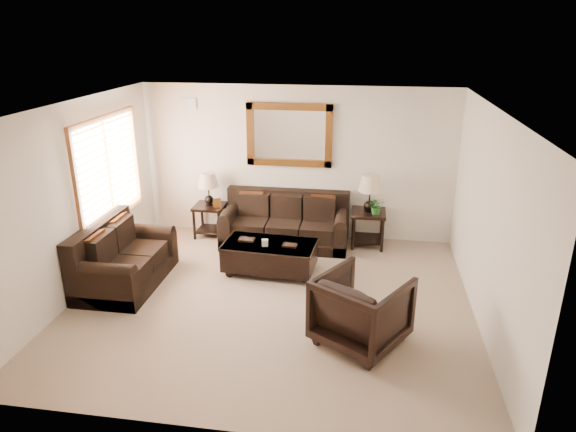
% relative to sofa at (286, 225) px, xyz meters
% --- Properties ---
extents(room, '(5.51, 5.01, 2.71)m').
position_rel_sofa_xyz_m(room, '(0.13, -2.07, 1.03)').
color(room, '#A0846E').
rests_on(room, ground).
extents(window, '(0.07, 1.96, 1.66)m').
position_rel_sofa_xyz_m(window, '(-2.57, -1.17, 1.23)').
color(window, white).
rests_on(window, room).
extents(mirror, '(1.50, 0.06, 1.10)m').
position_rel_sofa_xyz_m(mirror, '(-0.00, 0.40, 1.53)').
color(mirror, '#502710').
rests_on(mirror, room).
extents(air_vent, '(0.25, 0.02, 0.18)m').
position_rel_sofa_xyz_m(air_vent, '(-1.77, 0.41, 2.03)').
color(air_vent, '#999999').
rests_on(air_vent, room).
extents(sofa, '(2.19, 0.95, 0.90)m').
position_rel_sofa_xyz_m(sofa, '(0.00, 0.00, 0.00)').
color(sofa, black).
rests_on(sofa, room).
extents(loveseat, '(0.99, 1.67, 0.94)m').
position_rel_sofa_xyz_m(loveseat, '(-2.16, -1.88, 0.02)').
color(loveseat, black).
rests_on(loveseat, room).
extents(end_table_left, '(0.54, 0.54, 1.19)m').
position_rel_sofa_xyz_m(end_table_left, '(-1.41, 0.12, 0.45)').
color(end_table_left, black).
rests_on(end_table_left, room).
extents(end_table_right, '(0.58, 0.58, 1.27)m').
position_rel_sofa_xyz_m(end_table_right, '(1.43, 0.10, 0.51)').
color(end_table_right, black).
rests_on(end_table_right, room).
extents(coffee_table, '(1.46, 0.86, 0.60)m').
position_rel_sofa_xyz_m(coffee_table, '(-0.06, -1.17, -0.03)').
color(coffee_table, black).
rests_on(coffee_table, room).
extents(armchair, '(1.27, 1.25, 0.97)m').
position_rel_sofa_xyz_m(armchair, '(1.38, -2.89, 0.16)').
color(armchair, black).
rests_on(armchair, floor).
extents(potted_plant, '(0.31, 0.34, 0.23)m').
position_rel_sofa_xyz_m(potted_plant, '(1.56, -0.00, 0.42)').
color(potted_plant, '#1E511B').
rests_on(potted_plant, end_table_right).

